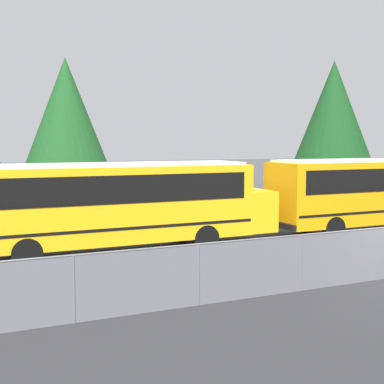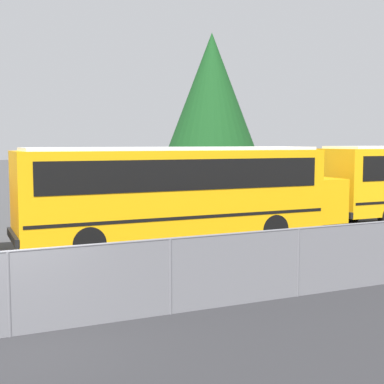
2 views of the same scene
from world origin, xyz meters
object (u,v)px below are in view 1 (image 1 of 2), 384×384
(tree_0, at_px, (333,114))
(tree_3, at_px, (66,117))
(school_bus_3, at_px, (120,200))
(school_bus_4, at_px, (379,188))

(tree_0, height_order, tree_3, tree_0)
(school_bus_3, bearing_deg, tree_0, 30.39)
(tree_3, bearing_deg, school_bus_3, -92.21)
(school_bus_3, xyz_separation_m, school_bus_4, (12.06, -0.21, 0.00))
(school_bus_3, xyz_separation_m, tree_3, (0.42, 10.86, 3.44))
(tree_3, bearing_deg, tree_0, 0.18)
(tree_3, bearing_deg, school_bus_4, -43.55)
(school_bus_3, height_order, tree_3, tree_3)
(tree_0, distance_m, tree_3, 18.20)
(tree_0, relative_size, tree_3, 1.11)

